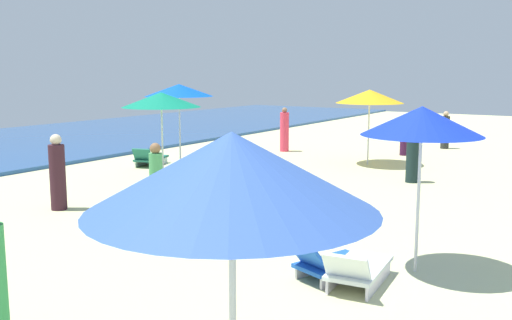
{
  "coord_description": "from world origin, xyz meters",
  "views": [
    {
      "loc": [
        -12.25,
        2.96,
        3.08
      ],
      "look_at": [
        -0.16,
        10.68,
        0.84
      ],
      "focal_mm": 40.36,
      "sensor_mm": 36.0,
      "label": 1
    }
  ],
  "objects_px": {
    "umbrella_0": "(370,96)",
    "beach_ball_0": "(238,169)",
    "umbrella_2": "(232,173)",
    "beachgoer_0": "(156,179)",
    "umbrella_3": "(161,100)",
    "beachgoer_5": "(413,156)",
    "lounge_chair_5_0": "(150,159)",
    "beachgoer_2": "(404,136)",
    "beachgoer_1": "(445,131)",
    "beachgoer_6": "(58,174)",
    "umbrella_5": "(179,90)",
    "lounge_chair_1_1": "(328,263)",
    "beachgoer_3": "(284,131)",
    "umbrella_1": "(422,121)",
    "lounge_chair_1_0": "(358,270)"
  },
  "relations": [
    {
      "from": "lounge_chair_5_0",
      "to": "beachgoer_2",
      "type": "relative_size",
      "value": 1.02
    },
    {
      "from": "lounge_chair_1_1",
      "to": "lounge_chair_5_0",
      "type": "relative_size",
      "value": 0.92
    },
    {
      "from": "umbrella_2",
      "to": "beachgoer_0",
      "type": "relative_size",
      "value": 1.77
    },
    {
      "from": "umbrella_3",
      "to": "umbrella_5",
      "type": "relative_size",
      "value": 0.94
    },
    {
      "from": "umbrella_3",
      "to": "beach_ball_0",
      "type": "bearing_deg",
      "value": -28.11
    },
    {
      "from": "umbrella_2",
      "to": "lounge_chair_5_0",
      "type": "bearing_deg",
      "value": 45.12
    },
    {
      "from": "lounge_chair_5_0",
      "to": "beachgoer_3",
      "type": "bearing_deg",
      "value": -127.3
    },
    {
      "from": "umbrella_3",
      "to": "beachgoer_6",
      "type": "relative_size",
      "value": 1.47
    },
    {
      "from": "beach_ball_0",
      "to": "umbrella_2",
      "type": "bearing_deg",
      "value": -145.73
    },
    {
      "from": "umbrella_2",
      "to": "beachgoer_6",
      "type": "xyz_separation_m",
      "value": [
        5.19,
        8.37,
        -1.63
      ]
    },
    {
      "from": "lounge_chair_1_1",
      "to": "beachgoer_3",
      "type": "xyz_separation_m",
      "value": [
        11.57,
        7.37,
        0.54
      ]
    },
    {
      "from": "lounge_chair_5_0",
      "to": "beachgoer_2",
      "type": "xyz_separation_m",
      "value": [
        6.75,
        -6.23,
        0.49
      ]
    },
    {
      "from": "beachgoer_1",
      "to": "beachgoer_5",
      "type": "distance_m",
      "value": 7.68
    },
    {
      "from": "beachgoer_6",
      "to": "umbrella_2",
      "type": "bearing_deg",
      "value": -141.61
    },
    {
      "from": "umbrella_2",
      "to": "umbrella_0",
      "type": "bearing_deg",
      "value": 18.24
    },
    {
      "from": "beachgoer_5",
      "to": "beach_ball_0",
      "type": "bearing_deg",
      "value": -12.73
    },
    {
      "from": "beachgoer_1",
      "to": "beach_ball_0",
      "type": "bearing_deg",
      "value": 126.64
    },
    {
      "from": "umbrella_0",
      "to": "beach_ball_0",
      "type": "relative_size",
      "value": 6.83
    },
    {
      "from": "lounge_chair_1_1",
      "to": "lounge_chair_1_0",
      "type": "bearing_deg",
      "value": -163.66
    },
    {
      "from": "beachgoer_5",
      "to": "umbrella_0",
      "type": "bearing_deg",
      "value": -77.82
    },
    {
      "from": "beachgoer_1",
      "to": "beachgoer_6",
      "type": "xyz_separation_m",
      "value": [
        -14.98,
        4.59,
        0.1
      ]
    },
    {
      "from": "umbrella_2",
      "to": "beach_ball_0",
      "type": "xyz_separation_m",
      "value": [
        10.91,
        7.43,
        -2.24
      ]
    },
    {
      "from": "beachgoer_2",
      "to": "beachgoer_0",
      "type": "bearing_deg",
      "value": 149.61
    },
    {
      "from": "umbrella_3",
      "to": "beachgoer_6",
      "type": "distance_m",
      "value": 3.95
    },
    {
      "from": "umbrella_3",
      "to": "umbrella_2",
      "type": "bearing_deg",
      "value": -136.04
    },
    {
      "from": "beach_ball_0",
      "to": "beachgoer_3",
      "type": "bearing_deg",
      "value": 14.57
    },
    {
      "from": "umbrella_5",
      "to": "beachgoer_6",
      "type": "xyz_separation_m",
      "value": [
        -6.17,
        -1.65,
        -1.65
      ]
    },
    {
      "from": "umbrella_0",
      "to": "beach_ball_0",
      "type": "height_order",
      "value": "umbrella_0"
    },
    {
      "from": "beachgoer_1",
      "to": "beachgoer_3",
      "type": "distance_m",
      "value": 6.48
    },
    {
      "from": "beach_ball_0",
      "to": "beachgoer_5",
      "type": "bearing_deg",
      "value": -70.68
    },
    {
      "from": "lounge_chair_1_1",
      "to": "lounge_chair_5_0",
      "type": "height_order",
      "value": "lounge_chair_1_1"
    },
    {
      "from": "beachgoer_5",
      "to": "beach_ball_0",
      "type": "xyz_separation_m",
      "value": [
        -1.66,
        4.74,
        -0.55
      ]
    },
    {
      "from": "umbrella_2",
      "to": "beachgoer_1",
      "type": "bearing_deg",
      "value": 10.59
    },
    {
      "from": "beachgoer_1",
      "to": "beach_ball_0",
      "type": "xyz_separation_m",
      "value": [
        -9.26,
        3.66,
        -0.51
      ]
    },
    {
      "from": "beachgoer_6",
      "to": "beach_ball_0",
      "type": "xyz_separation_m",
      "value": [
        5.72,
        -0.93,
        -0.62
      ]
    },
    {
      "from": "umbrella_1",
      "to": "beachgoer_2",
      "type": "height_order",
      "value": "umbrella_1"
    },
    {
      "from": "umbrella_3",
      "to": "beachgoer_0",
      "type": "xyz_separation_m",
      "value": [
        -2.59,
        -2.11,
        -1.56
      ]
    },
    {
      "from": "umbrella_5",
      "to": "beach_ball_0",
      "type": "xyz_separation_m",
      "value": [
        -0.45,
        -2.59,
        -2.27
      ]
    },
    {
      "from": "beachgoer_0",
      "to": "beachgoer_1",
      "type": "height_order",
      "value": "beachgoer_0"
    },
    {
      "from": "lounge_chair_1_1",
      "to": "umbrella_0",
      "type": "bearing_deg",
      "value": -51.12
    },
    {
      "from": "beachgoer_0",
      "to": "beachgoer_1",
      "type": "bearing_deg",
      "value": -62.26
    },
    {
      "from": "lounge_chair_1_1",
      "to": "umbrella_3",
      "type": "xyz_separation_m",
      "value": [
        4.36,
        7.13,
        2.05
      ]
    },
    {
      "from": "umbrella_3",
      "to": "beachgoer_5",
      "type": "distance_m",
      "value": 7.1
    },
    {
      "from": "beachgoer_3",
      "to": "beachgoer_6",
      "type": "height_order",
      "value": "beachgoer_6"
    },
    {
      "from": "beachgoer_2",
      "to": "beachgoer_5",
      "type": "height_order",
      "value": "beachgoer_5"
    },
    {
      "from": "umbrella_3",
      "to": "umbrella_5",
      "type": "distance_m",
      "value": 2.92
    },
    {
      "from": "lounge_chair_1_1",
      "to": "beach_ball_0",
      "type": "height_order",
      "value": "lounge_chair_1_1"
    },
    {
      "from": "beachgoer_2",
      "to": "beachgoer_6",
      "type": "distance_m",
      "value": 12.88
    },
    {
      "from": "beachgoer_0",
      "to": "lounge_chair_1_0",
      "type": "bearing_deg",
      "value": -159.67
    },
    {
      "from": "umbrella_5",
      "to": "beachgoer_3",
      "type": "height_order",
      "value": "umbrella_5"
    }
  ]
}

